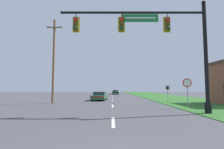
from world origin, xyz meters
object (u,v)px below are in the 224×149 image
at_px(stop_sign, 187,86).
at_px(utility_pole_near, 53,59).
at_px(far_car, 115,92).
at_px(route_sign_post, 167,90).
at_px(car_ahead, 99,96).
at_px(signal_mast, 164,41).

height_order(stop_sign, utility_pole_near, utility_pole_near).
height_order(far_car, route_sign_post, route_sign_post).
relative_size(car_ahead, stop_sign, 1.83).
xyz_separation_m(car_ahead, utility_pole_near, (-4.99, -5.14, 4.43)).
bearing_deg(route_sign_post, utility_pole_near, -175.58).
height_order(signal_mast, route_sign_post, signal_mast).
bearing_deg(stop_sign, car_ahead, 128.74).
relative_size(signal_mast, stop_sign, 4.11).
height_order(signal_mast, utility_pole_near, utility_pole_near).
bearing_deg(signal_mast, route_sign_post, 71.65).
distance_m(stop_sign, route_sign_post, 6.13).
height_order(signal_mast, stop_sign, signal_mast).
distance_m(far_car, utility_pole_near, 31.42).
xyz_separation_m(route_sign_post, utility_pole_near, (-13.44, -1.04, 3.51)).
xyz_separation_m(signal_mast, utility_pole_near, (-10.39, 8.15, 0.07)).
relative_size(stop_sign, utility_pole_near, 0.26).
relative_size(far_car, stop_sign, 1.87).
bearing_deg(car_ahead, utility_pole_near, -134.19).
distance_m(route_sign_post, utility_pole_near, 13.93).
bearing_deg(car_ahead, route_sign_post, -25.87).
bearing_deg(signal_mast, far_car, 94.01).
bearing_deg(utility_pole_near, stop_sign, -21.06).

